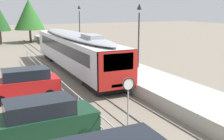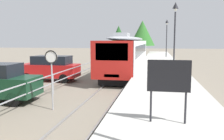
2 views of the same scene
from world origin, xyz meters
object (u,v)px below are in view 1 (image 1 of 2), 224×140
at_px(platform_lamp_mid_platform, 139,23).
at_px(parked_suv_dark_green, 43,120).
at_px(commuter_train, 75,49).
at_px(platform_lamp_far_end, 79,18).
at_px(parked_suv_red, 24,84).
at_px(speed_limit_sign, 128,92).

relative_size(platform_lamp_mid_platform, parked_suv_dark_green, 1.15).
relative_size(commuter_train, platform_lamp_far_end, 3.46).
xyz_separation_m(commuter_train, platform_lamp_far_end, (4.24, 11.05, 2.48)).
bearing_deg(platform_lamp_far_end, commuter_train, -110.98).
distance_m(parked_suv_dark_green, parked_suv_red, 6.67).
bearing_deg(speed_limit_sign, platform_lamp_mid_platform, 57.30).
xyz_separation_m(platform_lamp_far_end, parked_suv_red, (-9.78, -17.42, -3.56)).
bearing_deg(platform_lamp_far_end, parked_suv_red, -119.32).
height_order(commuter_train, platform_lamp_far_end, platform_lamp_far_end).
distance_m(platform_lamp_mid_platform, platform_lamp_far_end, 15.46).
xyz_separation_m(commuter_train, parked_suv_red, (-5.55, -6.37, -1.08)).
height_order(platform_lamp_far_end, parked_suv_dark_green, platform_lamp_far_end).
bearing_deg(speed_limit_sign, parked_suv_dark_green, 165.91).
xyz_separation_m(platform_lamp_mid_platform, speed_limit_sign, (-6.15, -9.57, -2.50)).
bearing_deg(commuter_train, platform_lamp_far_end, 69.02).
height_order(commuter_train, parked_suv_dark_green, commuter_train).
height_order(commuter_train, parked_suv_red, commuter_train).
xyz_separation_m(speed_limit_sign, parked_suv_red, (-3.64, 7.61, -1.06)).
bearing_deg(parked_suv_red, commuter_train, 48.97).
height_order(speed_limit_sign, parked_suv_red, speed_limit_sign).
height_order(platform_lamp_mid_platform, parked_suv_red, platform_lamp_mid_platform).
relative_size(platform_lamp_far_end, parked_suv_dark_green, 1.15).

